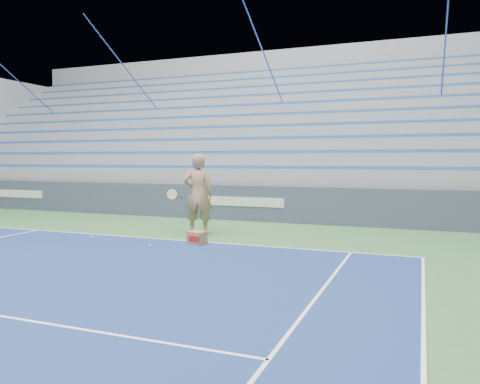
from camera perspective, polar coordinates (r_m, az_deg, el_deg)
name	(u,v)px	position (r m, az deg, el deg)	size (l,w,h in m)	color
sponsor_barrier	(236,203)	(14.69, -0.44, -1.30)	(30.00, 0.32, 1.10)	#3D455D
bleachers	(286,149)	(20.06, 5.64, 5.27)	(31.00, 9.15, 7.30)	#96999E
tennis_player	(198,194)	(11.88, -5.14, -0.26)	(1.03, 0.96, 2.05)	tan
ball_box	(197,238)	(10.59, -5.29, -5.59)	(0.46, 0.40, 0.29)	#99724A
tennis_ball_0	(92,237)	(11.83, -17.61, -5.30)	(0.07, 0.07, 0.07)	#C8E82F
tennis_ball_1	(207,241)	(10.86, -4.07, -5.94)	(0.07, 0.07, 0.07)	#C8E82F
tennis_ball_2	(129,237)	(11.62, -13.34, -5.38)	(0.07, 0.07, 0.07)	#C8E82F
tennis_ball_3	(150,246)	(10.37, -10.89, -6.48)	(0.07, 0.07, 0.07)	#C8E82F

